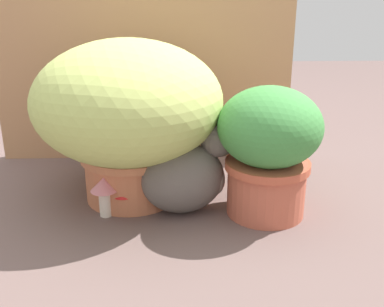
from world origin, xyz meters
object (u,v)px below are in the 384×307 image
at_px(grass_planter, 128,110).
at_px(mushroom_ornament_red, 123,194).
at_px(cat, 188,174).
at_px(leafy_planter, 269,146).
at_px(mushroom_ornament_pink, 104,189).

height_order(grass_planter, mushroom_ornament_red, grass_planter).
xyz_separation_m(grass_planter, mushroom_ornament_red, (-0.02, -0.12, -0.23)).
distance_m(grass_planter, mushroom_ornament_red, 0.27).
bearing_deg(cat, mushroom_ornament_red, -174.55).
distance_m(cat, mushroom_ornament_red, 0.21).
height_order(grass_planter, leafy_planter, grass_planter).
height_order(leafy_planter, mushroom_ornament_pink, leafy_planter).
relative_size(leafy_planter, mushroom_ornament_pink, 3.13).
bearing_deg(grass_planter, leafy_planter, -17.00).
relative_size(cat, mushroom_ornament_red, 4.11).
relative_size(grass_planter, leafy_planter, 1.49).
xyz_separation_m(grass_planter, leafy_planter, (0.42, -0.13, -0.08)).
xyz_separation_m(cat, mushroom_ornament_pink, (-0.25, -0.03, -0.03)).
distance_m(cat, mushroom_ornament_pink, 0.26).
bearing_deg(mushroom_ornament_pink, grass_planter, 61.86).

